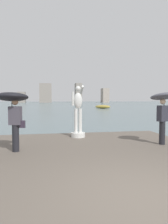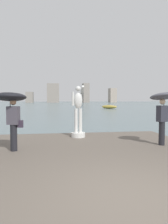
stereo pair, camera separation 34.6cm
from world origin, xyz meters
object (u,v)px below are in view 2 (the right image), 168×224
onlooker_right (163,103)px  boat_near (109,107)px  onlooker_left (11,104)px  statue_white_figure (78,116)px

onlooker_right → boat_near: 41.68m
onlooker_left → onlooker_right: (5.46, 0.13, -0.00)m
onlooker_left → boat_near: onlooker_left is taller
statue_white_figure → onlooker_right: 3.67m
statue_white_figure → onlooker_right: (2.97, -2.07, 0.60)m
onlooker_right → boat_near: bearing=77.6°
onlooker_right → onlooker_left: bearing=-178.6°
onlooker_left → statue_white_figure: bearing=41.5°
onlooker_left → boat_near: (14.44, 40.80, -1.56)m
statue_white_figure → onlooker_left: size_ratio=1.19×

